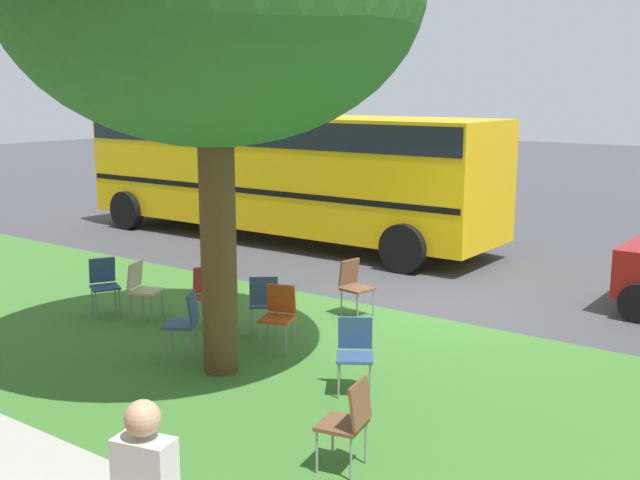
% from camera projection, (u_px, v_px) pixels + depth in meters
% --- Properties ---
extents(ground, '(80.00, 80.00, 0.00)m').
position_uv_depth(ground, '(421.00, 311.00, 12.27)').
color(ground, '#424247').
extents(grass_verge, '(48.00, 6.00, 0.01)m').
position_uv_depth(grass_verge, '(299.00, 369.00, 9.73)').
color(grass_verge, '#3D752D').
rests_on(grass_verge, ground).
extents(chair_0, '(0.57, 0.57, 0.88)m').
position_uv_depth(chair_0, '(185.00, 319.00, 10.09)').
color(chair_0, '#335184').
rests_on(chair_0, ground).
extents(chair_1, '(0.59, 0.59, 0.88)m').
position_uv_depth(chair_1, '(264.00, 300.00, 10.98)').
color(chair_1, '#335184').
rests_on(chair_1, ground).
extents(chair_2, '(0.57, 0.56, 0.88)m').
position_uv_depth(chair_2, '(104.00, 281.00, 12.04)').
color(chair_2, '#335184').
rests_on(chair_2, ground).
extents(chair_3, '(0.48, 0.48, 0.88)m').
position_uv_depth(chair_3, '(354.00, 283.00, 11.94)').
color(chair_3, brown).
rests_on(chair_3, ground).
extents(chair_4, '(0.55, 0.54, 0.88)m').
position_uv_depth(chair_4, '(209.00, 291.00, 11.47)').
color(chair_4, '#B7332D').
rests_on(chair_4, ground).
extents(chair_5, '(0.57, 0.58, 0.88)m').
position_uv_depth(chair_5, '(355.00, 349.00, 8.92)').
color(chair_5, '#335184').
rests_on(chair_5, ground).
extents(chair_6, '(0.54, 0.53, 0.88)m').
position_uv_depth(chair_6, '(142.00, 286.00, 11.78)').
color(chair_6, beige).
rests_on(chair_6, ground).
extents(chair_7, '(0.49, 0.49, 0.88)m').
position_uv_depth(chair_7, '(349.00, 418.00, 7.05)').
color(chair_7, brown).
rests_on(chair_7, ground).
extents(chair_8, '(0.53, 0.54, 0.88)m').
position_uv_depth(chair_8, '(279.00, 312.00, 10.40)').
color(chair_8, '#C64C1E').
rests_on(chair_8, ground).
extents(school_bus, '(10.40, 2.80, 2.88)m').
position_uv_depth(school_bus, '(282.00, 165.00, 17.79)').
color(school_bus, yellow).
rests_on(school_bus, ground).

